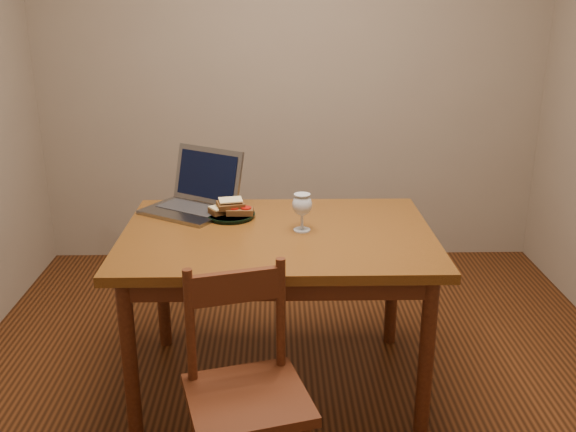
{
  "coord_description": "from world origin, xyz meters",
  "views": [
    {
      "loc": [
        -0.1,
        -2.47,
        1.68
      ],
      "look_at": [
        -0.05,
        0.08,
        0.8
      ],
      "focal_mm": 40.0,
      "sensor_mm": 36.0,
      "label": 1
    }
  ],
  "objects_px": {
    "plate": "(231,215)",
    "laptop": "(196,194)",
    "table": "(278,251)",
    "chair": "(246,382)",
    "milk_glass": "(302,212)"
  },
  "relations": [
    {
      "from": "plate",
      "to": "laptop",
      "type": "height_order",
      "value": "laptop"
    },
    {
      "from": "laptop",
      "to": "chair",
      "type": "bearing_deg",
      "value": -42.69
    },
    {
      "from": "milk_glass",
      "to": "plate",
      "type": "bearing_deg",
      "value": 150.38
    },
    {
      "from": "table",
      "to": "laptop",
      "type": "distance_m",
      "value": 0.51
    },
    {
      "from": "chair",
      "to": "milk_glass",
      "type": "xyz_separation_m",
      "value": [
        0.21,
        0.68,
        0.37
      ]
    },
    {
      "from": "chair",
      "to": "plate",
      "type": "height_order",
      "value": "chair"
    },
    {
      "from": "plate",
      "to": "chair",
      "type": "bearing_deg",
      "value": -83.63
    },
    {
      "from": "milk_glass",
      "to": "laptop",
      "type": "height_order",
      "value": "laptop"
    },
    {
      "from": "plate",
      "to": "milk_glass",
      "type": "distance_m",
      "value": 0.36
    },
    {
      "from": "milk_glass",
      "to": "laptop",
      "type": "bearing_deg",
      "value": 147.29
    },
    {
      "from": "table",
      "to": "chair",
      "type": "height_order",
      "value": "chair"
    },
    {
      "from": "chair",
      "to": "milk_glass",
      "type": "height_order",
      "value": "milk_glass"
    },
    {
      "from": "table",
      "to": "milk_glass",
      "type": "bearing_deg",
      "value": 6.54
    },
    {
      "from": "table",
      "to": "chair",
      "type": "relative_size",
      "value": 2.72
    },
    {
      "from": "chair",
      "to": "milk_glass",
      "type": "relative_size",
      "value": 2.93
    }
  ]
}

